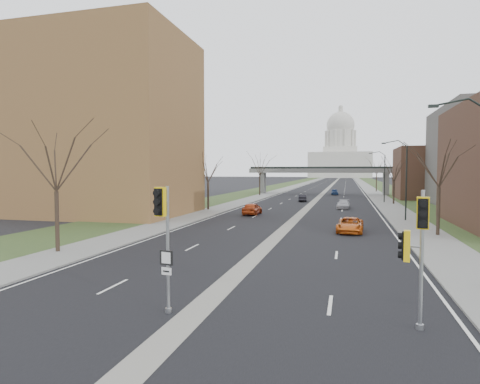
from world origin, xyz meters
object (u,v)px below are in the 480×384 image
at_px(signal_pole_median, 164,226).
at_px(car_left_far, 303,198).
at_px(car_left_near, 252,209).
at_px(car_right_far, 335,192).
at_px(signal_pole_right, 416,239).
at_px(car_right_mid, 343,204).
at_px(car_right_near, 350,225).

height_order(signal_pole_median, car_left_far, signal_pole_median).
height_order(car_left_near, car_right_far, car_left_near).
bearing_deg(signal_pole_right, car_left_near, 120.56).
distance_m(signal_pole_median, car_left_near, 35.30).
relative_size(signal_pole_median, signal_pole_right, 1.02).
bearing_deg(signal_pole_right, car_right_mid, 102.11).
bearing_deg(signal_pole_median, car_right_far, 95.07).
bearing_deg(car_right_mid, car_right_near, -85.40).
relative_size(car_left_far, car_right_mid, 0.90).
bearing_deg(car_left_far, car_left_near, 75.59).
bearing_deg(car_right_far, car_right_mid, -88.65).
bearing_deg(car_right_mid, car_left_far, 122.85).
bearing_deg(car_left_far, signal_pole_right, 94.71).
relative_size(signal_pole_median, car_left_near, 1.10).
height_order(car_left_near, car_right_mid, car_left_near).
distance_m(car_left_near, car_left_far, 23.54).
height_order(signal_pole_median, car_left_near, signal_pole_median).
bearing_deg(car_right_near, car_left_near, 138.16).
height_order(signal_pole_median, car_right_far, signal_pole_median).
xyz_separation_m(signal_pole_right, car_left_far, (-9.89, 57.25, -2.52)).
distance_m(signal_pole_right, car_right_far, 79.24).
bearing_deg(signal_pole_median, car_left_far, 98.86).
height_order(car_left_far, car_right_near, car_right_near).
bearing_deg(car_right_far, signal_pole_right, -88.77).
height_order(signal_pole_right, car_left_near, signal_pole_right).
bearing_deg(car_right_mid, car_right_far, 96.36).
height_order(signal_pole_right, car_right_near, signal_pole_right).
height_order(car_right_mid, car_right_far, car_right_far).
bearing_deg(car_right_near, signal_pole_right, -81.60).
height_order(signal_pole_median, car_right_mid, signal_pole_median).
bearing_deg(signal_pole_right, signal_pole_median, -165.92).
distance_m(car_right_near, car_right_mid, 22.78).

